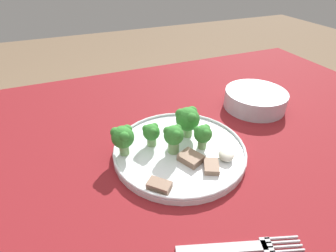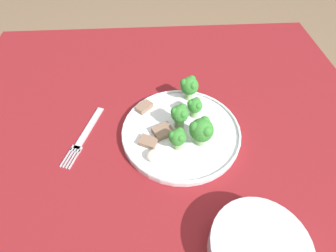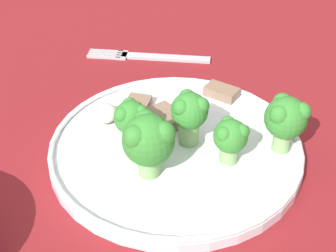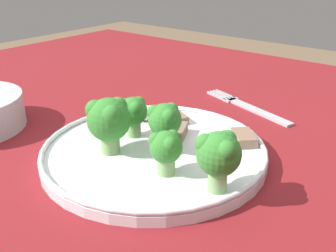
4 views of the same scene
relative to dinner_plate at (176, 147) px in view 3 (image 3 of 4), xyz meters
The scene contains 12 objects.
table 0.15m from the dinner_plate, 63.64° to the left, with size 1.05×1.18×0.74m.
dinner_plate is the anchor object (origin of this frame).
fork 0.22m from the dinner_plate, ahead, with size 0.08×0.18×0.00m.
broccoli_floret_near_rim_left 0.06m from the dinner_plate, 74.26° to the left, with size 0.04×0.04×0.05m.
broccoli_floret_center_left 0.12m from the dinner_plate, 105.16° to the right, with size 0.05×0.04×0.06m.
broccoli_floret_back_left 0.07m from the dinner_plate, 137.13° to the left, with size 0.05×0.05×0.07m.
broccoli_floret_front_left 0.07m from the dinner_plate, 126.87° to the right, with size 0.04×0.04×0.05m.
broccoli_floret_center_back 0.04m from the dinner_plate, 78.94° to the right, with size 0.04×0.04×0.06m.
meat_slice_front_slice 0.11m from the dinner_plate, 42.39° to the right, with size 0.05×0.05×0.01m.
meat_slice_middle_slice 0.04m from the dinner_plate, ahead, with size 0.05×0.05×0.01m.
meat_slice_rear_slice 0.08m from the dinner_plate, 22.22° to the left, with size 0.05×0.04×0.01m.
sauce_dollop 0.10m from the dinner_plate, 48.46° to the left, with size 0.03×0.03×0.02m.
Camera 3 is at (-0.43, -0.01, 1.07)m, focal length 50.00 mm.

